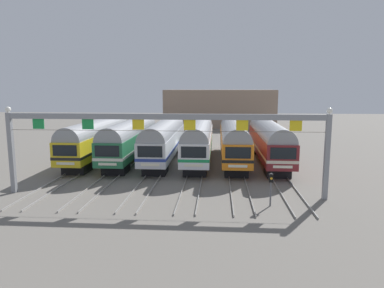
{
  "coord_description": "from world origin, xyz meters",
  "views": [
    {
      "loc": [
        4.09,
        -40.41,
        8.41
      ],
      "look_at": [
        1.35,
        -1.97,
        2.33
      ],
      "focal_mm": 33.26,
      "sensor_mm": 36.0,
      "label": 1
    }
  ],
  "objects_px": {
    "commuter_train_yellow": "(97,137)",
    "catenary_gantry": "(164,128)",
    "commuter_train_maroon": "(269,139)",
    "commuter_train_white": "(199,138)",
    "commuter_train_silver": "(165,138)",
    "commuter_train_green": "(131,138)",
    "yard_signal_mast": "(271,183)",
    "commuter_train_orange": "(234,139)"
  },
  "relations": [
    {
      "from": "commuter_train_yellow",
      "to": "catenary_gantry",
      "type": "distance_m",
      "value": 16.98
    },
    {
      "from": "commuter_train_yellow",
      "to": "catenary_gantry",
      "type": "height_order",
      "value": "catenary_gantry"
    },
    {
      "from": "commuter_train_maroon",
      "to": "commuter_train_white",
      "type": "bearing_deg",
      "value": -179.97
    },
    {
      "from": "commuter_train_silver",
      "to": "commuter_train_white",
      "type": "height_order",
      "value": "commuter_train_silver"
    },
    {
      "from": "commuter_train_maroon",
      "to": "catenary_gantry",
      "type": "bearing_deg",
      "value": -126.4
    },
    {
      "from": "commuter_train_green",
      "to": "commuter_train_silver",
      "type": "height_order",
      "value": "same"
    },
    {
      "from": "commuter_train_silver",
      "to": "yard_signal_mast",
      "type": "height_order",
      "value": "commuter_train_silver"
    },
    {
      "from": "commuter_train_silver",
      "to": "commuter_train_orange",
      "type": "relative_size",
      "value": 1.0
    },
    {
      "from": "commuter_train_yellow",
      "to": "commuter_train_green",
      "type": "bearing_deg",
      "value": 0.0
    },
    {
      "from": "commuter_train_white",
      "to": "catenary_gantry",
      "type": "distance_m",
      "value": 13.9
    },
    {
      "from": "catenary_gantry",
      "to": "commuter_train_silver",
      "type": "bearing_deg",
      "value": 98.39
    },
    {
      "from": "commuter_train_silver",
      "to": "commuter_train_white",
      "type": "xyz_separation_m",
      "value": [
        3.98,
        -0.0,
        -0.0
      ]
    },
    {
      "from": "commuter_train_white",
      "to": "yard_signal_mast",
      "type": "relative_size",
      "value": 7.45
    },
    {
      "from": "commuter_train_green",
      "to": "commuter_train_maroon",
      "type": "height_order",
      "value": "same"
    },
    {
      "from": "catenary_gantry",
      "to": "commuter_train_yellow",
      "type": "bearing_deg",
      "value": 126.4
    },
    {
      "from": "commuter_train_white",
      "to": "commuter_train_maroon",
      "type": "xyz_separation_m",
      "value": [
        7.96,
        0.0,
        0.0
      ]
    },
    {
      "from": "commuter_train_yellow",
      "to": "commuter_train_silver",
      "type": "relative_size",
      "value": 1.0
    },
    {
      "from": "commuter_train_maroon",
      "to": "yard_signal_mast",
      "type": "relative_size",
      "value": 7.45
    },
    {
      "from": "commuter_train_white",
      "to": "commuter_train_maroon",
      "type": "height_order",
      "value": "commuter_train_maroon"
    },
    {
      "from": "commuter_train_orange",
      "to": "catenary_gantry",
      "type": "bearing_deg",
      "value": -113.86
    },
    {
      "from": "commuter_train_silver",
      "to": "commuter_train_maroon",
      "type": "distance_m",
      "value": 11.94
    },
    {
      "from": "commuter_train_yellow",
      "to": "commuter_train_maroon",
      "type": "distance_m",
      "value": 19.9
    },
    {
      "from": "commuter_train_green",
      "to": "commuter_train_orange",
      "type": "bearing_deg",
      "value": 0.0
    },
    {
      "from": "commuter_train_yellow",
      "to": "commuter_train_white",
      "type": "distance_m",
      "value": 11.94
    },
    {
      "from": "commuter_train_green",
      "to": "commuter_train_yellow",
      "type": "bearing_deg",
      "value": 180.0
    },
    {
      "from": "commuter_train_green",
      "to": "commuter_train_maroon",
      "type": "bearing_deg",
      "value": 0.0
    },
    {
      "from": "commuter_train_white",
      "to": "catenary_gantry",
      "type": "relative_size",
      "value": 0.72
    },
    {
      "from": "commuter_train_silver",
      "to": "commuter_train_white",
      "type": "distance_m",
      "value": 3.98
    },
    {
      "from": "commuter_train_yellow",
      "to": "commuter_train_orange",
      "type": "relative_size",
      "value": 1.0
    },
    {
      "from": "commuter_train_silver",
      "to": "commuter_train_green",
      "type": "bearing_deg",
      "value": 180.0
    },
    {
      "from": "commuter_train_orange",
      "to": "commuter_train_green",
      "type": "bearing_deg",
      "value": 180.0
    },
    {
      "from": "commuter_train_yellow",
      "to": "yard_signal_mast",
      "type": "bearing_deg",
      "value": -40.85
    },
    {
      "from": "commuter_train_silver",
      "to": "yard_signal_mast",
      "type": "bearing_deg",
      "value": -57.28
    },
    {
      "from": "commuter_train_green",
      "to": "commuter_train_white",
      "type": "bearing_deg",
      "value": -0.03
    },
    {
      "from": "catenary_gantry",
      "to": "commuter_train_white",
      "type": "bearing_deg",
      "value": 81.61
    },
    {
      "from": "commuter_train_silver",
      "to": "catenary_gantry",
      "type": "bearing_deg",
      "value": -81.61
    },
    {
      "from": "commuter_train_green",
      "to": "commuter_train_white",
      "type": "height_order",
      "value": "commuter_train_green"
    },
    {
      "from": "commuter_train_yellow",
      "to": "commuter_train_green",
      "type": "distance_m",
      "value": 3.98
    },
    {
      "from": "commuter_train_green",
      "to": "yard_signal_mast",
      "type": "height_order",
      "value": "commuter_train_green"
    },
    {
      "from": "commuter_train_yellow",
      "to": "commuter_train_maroon",
      "type": "bearing_deg",
      "value": 0.0
    },
    {
      "from": "commuter_train_yellow",
      "to": "commuter_train_green",
      "type": "relative_size",
      "value": 1.0
    },
    {
      "from": "commuter_train_green",
      "to": "commuter_train_white",
      "type": "distance_m",
      "value": 7.96
    }
  ]
}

